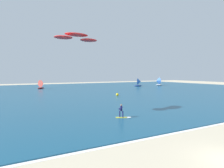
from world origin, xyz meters
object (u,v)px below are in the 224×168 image
(sailboat_mid_right, at_px, (139,82))
(marker_buoy, at_px, (117,95))
(kite, at_px, (76,37))
(sailboat_near_shore, at_px, (158,82))
(kitesurfer, at_px, (123,113))
(sailboat_anchored_offshore, at_px, (42,84))

(sailboat_mid_right, distance_m, marker_buoy, 36.99)
(kite, distance_m, sailboat_near_shore, 66.91)
(kitesurfer, xyz_separation_m, marker_buoy, (11.83, 21.09, -0.28))
(sailboat_anchored_offshore, distance_m, sailboat_mid_right, 38.37)
(kite, bearing_deg, sailboat_near_shore, 38.31)
(kitesurfer, xyz_separation_m, sailboat_mid_right, (37.98, 47.21, 1.16))
(sailboat_anchored_offshore, bearing_deg, sailboat_near_shore, -8.03)
(kitesurfer, distance_m, sailboat_anchored_offshore, 53.62)
(kitesurfer, xyz_separation_m, sailboat_anchored_offshore, (0.15, 53.61, 1.00))
(kite, bearing_deg, marker_buoy, 44.33)
(sailboat_anchored_offshore, bearing_deg, kite, -94.83)
(marker_buoy, bearing_deg, sailboat_near_shore, 35.34)
(sailboat_anchored_offshore, height_order, sailboat_near_shore, sailboat_near_shore)
(kitesurfer, relative_size, sailboat_mid_right, 0.52)
(sailboat_anchored_offshore, bearing_deg, marker_buoy, -70.23)
(kitesurfer, height_order, sailboat_mid_right, sailboat_mid_right)
(sailboat_anchored_offshore, relative_size, sailboat_near_shore, 0.90)
(kite, height_order, sailboat_mid_right, kite)
(kitesurfer, bearing_deg, sailboat_near_shore, 44.20)
(kitesurfer, distance_m, sailboat_near_shore, 67.19)
(kite, relative_size, sailboat_mid_right, 1.71)
(kite, height_order, marker_buoy, kite)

